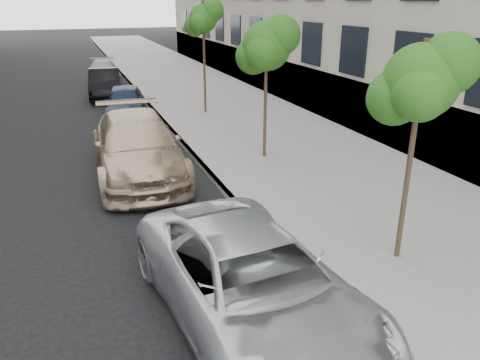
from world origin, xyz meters
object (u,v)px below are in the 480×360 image
tree_near (422,81)px  tree_mid (267,46)px  tree_far (204,19)px  sedan_blue (125,102)px  sedan_black (105,84)px  suv (137,146)px  sedan_rear (104,71)px  minivan (253,283)px

tree_near → tree_mid: (0.00, 6.50, 0.01)m
tree_far → sedan_blue: size_ratio=1.16×
sedan_blue → sedan_black: size_ratio=0.92×
suv → tree_far: bearing=61.0°
tree_near → sedan_rear: (-3.33, 23.43, -2.85)m
tree_near → suv: (-3.91, 6.66, -2.64)m
minivan → sedan_blue: size_ratio=1.35×
minivan → tree_mid: bearing=60.2°
sedan_blue → suv: bearing=-86.2°
sedan_black → tree_mid: bearing=-67.3°
minivan → suv: (-0.58, 7.39, 0.10)m
sedan_rear → tree_far: bearing=-69.0°
tree_far → tree_mid: bearing=-90.0°
suv → sedan_blue: bearing=87.9°
tree_near → sedan_black: (-3.72, 18.47, -2.77)m
tree_far → sedan_blue: bearing=167.9°
tree_far → sedan_rear: (-3.33, 10.43, -3.35)m
sedan_blue → sedan_black: 4.77m
tree_mid → minivan: 8.42m
tree_far → suv: size_ratio=0.79×
tree_far → tree_near: bearing=-90.0°
sedan_rear → sedan_black: bearing=-91.2°
minivan → sedan_black: bearing=86.0°
tree_near → tree_far: size_ratio=0.90×
tree_near → sedan_rear: size_ratio=0.95×
minivan → sedan_rear: minivan is taller
tree_near → sedan_blue: tree_near is taller
tree_near → sedan_blue: 14.39m
tree_far → suv: tree_far is taller
suv → minivan: bearing=-82.8°
sedan_black → sedan_rear: (0.39, 4.96, -0.08)m
tree_mid → tree_near: bearing=-90.0°
suv → sedan_rear: bearing=90.7°
minivan → sedan_black: size_ratio=1.24×
tree_near → suv: 8.16m
sedan_black → tree_far: bearing=-50.3°
suv → sedan_rear: size_ratio=1.32×
tree_near → tree_mid: 6.50m
minivan → sedan_black: minivan is taller
tree_far → sedan_black: size_ratio=1.07×
tree_mid → sedan_black: 12.83m
tree_near → tree_mid: size_ratio=0.99×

